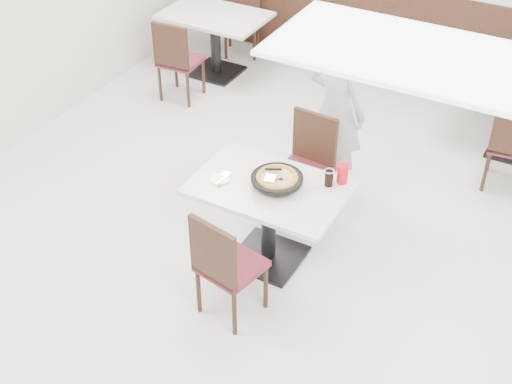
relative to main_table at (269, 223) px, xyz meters
The scene contains 19 objects.
floor 0.40m from the main_table, 134.74° to the left, with size 7.00×7.00×0.00m, color #B9BAB5.
wainscot_back 3.59m from the main_table, 91.70° to the left, with size 5.90×0.03×1.10m, color black.
fluo_panel_b 3.11m from the main_table, 44.98° to the right, with size 1.20×0.60×0.02m, color white.
main_table is the anchor object (origin of this frame).
chair_near 0.66m from the main_table, 86.81° to the right, with size 0.42×0.42×0.95m, color black, non-canonical shape.
chair_far 0.68m from the main_table, 92.01° to the left, with size 0.42×0.42×0.95m, color black, non-canonical shape.
trivet 0.40m from the main_table, 28.95° to the left, with size 0.11×0.11×0.04m, color black.
pizza_pan 0.42m from the main_table, 28.42° to the left, with size 0.32×0.32×0.01m, color black.
pizza 0.44m from the main_table, 37.07° to the left, with size 0.32×0.32×0.02m, color #B08945.
pizza_server 0.47m from the main_table, 43.78° to the right, with size 0.08×0.10×0.00m, color silver.
napkin 0.58m from the main_table, 163.46° to the right, with size 0.18×0.18×0.00m, color white.
side_plate 0.55m from the main_table, 163.49° to the right, with size 0.16×0.16×0.01m, color white.
fork 0.54m from the main_table, 161.08° to the right, with size 0.01×0.16×0.00m, color silver.
cola_glass 0.64m from the main_table, 30.38° to the left, with size 0.07×0.07×0.13m, color black.
red_cup 0.73m from the main_table, 34.24° to the left, with size 0.09×0.09×0.16m, color red.
diner_person 1.29m from the main_table, 88.57° to the left, with size 0.60×0.39×1.64m, color silver.
bg_table_left 3.40m from the main_table, 128.79° to the left, with size 1.20×0.80×0.75m, color beige, non-canonical shape.
bg_chair_left_near 2.92m from the main_table, 137.81° to the left, with size 0.42×0.42×0.95m, color black, non-canonical shape.
bg_chair_left_far 3.90m from the main_table, 123.06° to the left, with size 0.42×0.42×0.95m, color black, non-canonical shape.
Camera 1 is at (2.17, -4.06, 4.03)m, focal length 50.00 mm.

